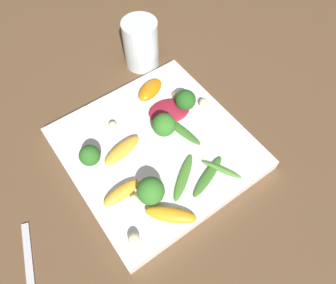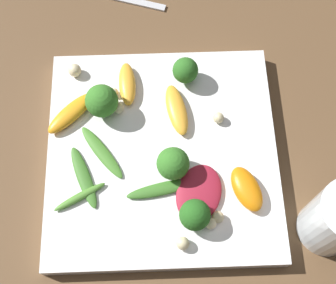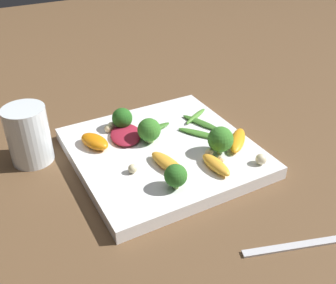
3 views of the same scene
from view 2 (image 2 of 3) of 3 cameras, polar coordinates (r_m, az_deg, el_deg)
ground_plane at (r=0.63m, az=-0.61°, el=-1.86°), size 2.40×2.40×0.00m
plate at (r=0.62m, az=-0.62°, el=-1.49°), size 0.30×0.30×0.02m
radicchio_leaf_0 at (r=0.59m, az=3.87°, el=-6.22°), size 0.09×0.08×0.01m
orange_segment_0 at (r=0.63m, az=1.15°, el=3.96°), size 0.08×0.04×0.02m
orange_segment_1 at (r=0.64m, az=-11.63°, el=3.49°), size 0.07×0.07×0.02m
orange_segment_2 at (r=0.65m, az=-4.91°, el=7.08°), size 0.07×0.03×0.02m
orange_segment_3 at (r=0.59m, az=9.65°, el=-5.65°), size 0.07×0.05×0.02m
broccoli_floret_0 at (r=0.64m, az=2.21°, el=8.71°), size 0.04×0.04×0.04m
broccoli_floret_1 at (r=0.56m, az=3.40°, el=-8.87°), size 0.04×0.04×0.04m
broccoli_floret_2 at (r=0.58m, az=0.71°, el=-2.66°), size 0.04×0.04×0.05m
broccoli_floret_3 at (r=0.62m, az=-8.00°, el=4.97°), size 0.04×0.04×0.05m
arugula_sprig_0 at (r=0.60m, az=-10.15°, el=-4.23°), size 0.09×0.05×0.01m
arugula_sprig_1 at (r=0.59m, az=-0.79°, el=-5.71°), size 0.03×0.10×0.01m
arugula_sprig_2 at (r=0.60m, az=-10.62°, el=-6.58°), size 0.04×0.07×0.01m
arugula_sprig_3 at (r=0.61m, az=-7.99°, el=-0.95°), size 0.08×0.07×0.01m
macadamia_nut_0 at (r=0.57m, az=1.89°, el=-12.24°), size 0.02×0.02×0.02m
macadamia_nut_1 at (r=0.67m, az=-11.24°, el=8.58°), size 0.02×0.02×0.02m
macadamia_nut_2 at (r=0.63m, az=-5.96°, el=4.08°), size 0.01×0.01×0.01m
macadamia_nut_3 at (r=0.58m, az=5.32°, el=-9.86°), size 0.01×0.01×0.01m
macadamia_nut_4 at (r=0.64m, az=-6.55°, el=6.04°), size 0.01×0.01×0.01m
macadamia_nut_5 at (r=0.58m, az=6.20°, el=-9.08°), size 0.01×0.01×0.01m
macadamia_nut_6 at (r=0.63m, az=6.25°, el=2.95°), size 0.01×0.01×0.01m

